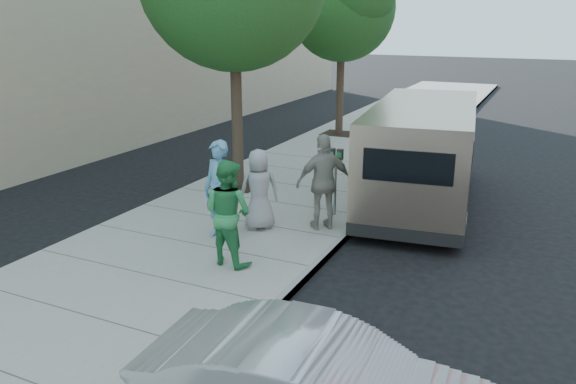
{
  "coord_description": "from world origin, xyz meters",
  "views": [
    {
      "loc": [
        4.95,
        -9.92,
        4.37
      ],
      "look_at": [
        0.47,
        -0.41,
        1.1
      ],
      "focal_mm": 35.0,
      "sensor_mm": 36.0,
      "label": 1
    }
  ],
  "objects_px": {
    "person_gray_shirt": "(259,189)",
    "person_striped_polo": "(324,182)",
    "person_green_shirt": "(228,212)",
    "tree_far": "(344,3)",
    "person_officer": "(220,190)",
    "van": "(422,153)",
    "parking_meter": "(336,167)"
  },
  "relations": [
    {
      "from": "person_officer",
      "to": "parking_meter",
      "type": "bearing_deg",
      "value": 63.61
    },
    {
      "from": "person_green_shirt",
      "to": "person_gray_shirt",
      "type": "height_order",
      "value": "person_green_shirt"
    },
    {
      "from": "tree_far",
      "to": "van",
      "type": "bearing_deg",
      "value": -56.12
    },
    {
      "from": "tree_far",
      "to": "person_striped_polo",
      "type": "bearing_deg",
      "value": -71.76
    },
    {
      "from": "tree_far",
      "to": "person_striped_polo",
      "type": "height_order",
      "value": "tree_far"
    },
    {
      "from": "parking_meter",
      "to": "van",
      "type": "bearing_deg",
      "value": 51.97
    },
    {
      "from": "van",
      "to": "person_gray_shirt",
      "type": "distance_m",
      "value": 4.31
    },
    {
      "from": "person_gray_shirt",
      "to": "person_striped_polo",
      "type": "relative_size",
      "value": 0.84
    },
    {
      "from": "person_green_shirt",
      "to": "parking_meter",
      "type": "bearing_deg",
      "value": -94.29
    },
    {
      "from": "person_gray_shirt",
      "to": "person_striped_polo",
      "type": "height_order",
      "value": "person_striped_polo"
    },
    {
      "from": "parking_meter",
      "to": "van",
      "type": "xyz_separation_m",
      "value": [
        1.46,
        1.97,
        0.06
      ]
    },
    {
      "from": "person_green_shirt",
      "to": "person_gray_shirt",
      "type": "bearing_deg",
      "value": -69.9
    },
    {
      "from": "person_officer",
      "to": "tree_far",
      "type": "bearing_deg",
      "value": 106.07
    },
    {
      "from": "tree_far",
      "to": "person_officer",
      "type": "bearing_deg",
      "value": -82.15
    },
    {
      "from": "parking_meter",
      "to": "van",
      "type": "distance_m",
      "value": 2.45
    },
    {
      "from": "person_striped_polo",
      "to": "person_officer",
      "type": "bearing_deg",
      "value": 0.49
    },
    {
      "from": "person_officer",
      "to": "person_gray_shirt",
      "type": "xyz_separation_m",
      "value": [
        0.44,
        0.81,
        -0.15
      ]
    },
    {
      "from": "van",
      "to": "person_green_shirt",
      "type": "relative_size",
      "value": 3.59
    },
    {
      "from": "person_green_shirt",
      "to": "person_striped_polo",
      "type": "relative_size",
      "value": 0.95
    },
    {
      "from": "parking_meter",
      "to": "person_officer",
      "type": "height_order",
      "value": "person_officer"
    },
    {
      "from": "tree_far",
      "to": "person_officer",
      "type": "relative_size",
      "value": 3.28
    },
    {
      "from": "person_striped_polo",
      "to": "person_green_shirt",
      "type": "bearing_deg",
      "value": 30.23
    },
    {
      "from": "tree_far",
      "to": "person_officer",
      "type": "height_order",
      "value": "tree_far"
    },
    {
      "from": "tree_far",
      "to": "person_officer",
      "type": "distance_m",
      "value": 11.72
    },
    {
      "from": "person_gray_shirt",
      "to": "person_green_shirt",
      "type": "bearing_deg",
      "value": 61.96
    },
    {
      "from": "tree_far",
      "to": "person_striped_polo",
      "type": "distance_m",
      "value": 10.81
    },
    {
      "from": "van",
      "to": "tree_far",
      "type": "bearing_deg",
      "value": 116.84
    },
    {
      "from": "parking_meter",
      "to": "person_green_shirt",
      "type": "xyz_separation_m",
      "value": [
        -0.79,
        -3.23,
        -0.14
      ]
    },
    {
      "from": "van",
      "to": "person_gray_shirt",
      "type": "bearing_deg",
      "value": -133.96
    },
    {
      "from": "parking_meter",
      "to": "person_striped_polo",
      "type": "height_order",
      "value": "person_striped_polo"
    },
    {
      "from": "tree_far",
      "to": "parking_meter",
      "type": "height_order",
      "value": "tree_far"
    },
    {
      "from": "person_officer",
      "to": "person_striped_polo",
      "type": "height_order",
      "value": "person_striped_polo"
    }
  ]
}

